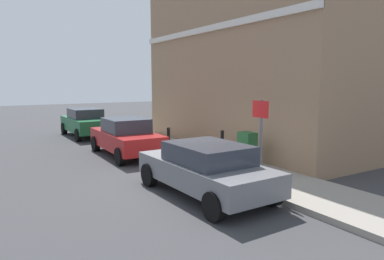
# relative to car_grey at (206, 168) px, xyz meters

# --- Properties ---
(ground) EXTENTS (80.00, 80.00, 0.00)m
(ground) POSITION_rel_car_grey_xyz_m (0.15, 1.29, -0.72)
(ground) COLOR #38383A
(sidewalk) EXTENTS (2.22, 30.00, 0.15)m
(sidewalk) POSITION_rel_car_grey_xyz_m (2.24, 7.29, -0.65)
(sidewalk) COLOR gray
(sidewalk) RESTS_ON ground
(corner_building) EXTENTS (7.36, 10.98, 8.59)m
(corner_building) POSITION_rel_car_grey_xyz_m (6.98, 4.78, 3.58)
(corner_building) COLOR #937256
(corner_building) RESTS_ON ground
(car_grey) EXTENTS (2.00, 4.18, 1.36)m
(car_grey) POSITION_rel_car_grey_xyz_m (0.00, 0.00, 0.00)
(car_grey) COLOR slate
(car_grey) RESTS_ON ground
(car_red) EXTENTS (1.87, 4.13, 1.48)m
(car_red) POSITION_rel_car_grey_xyz_m (0.11, 5.79, 0.03)
(car_red) COLOR maroon
(car_red) RESTS_ON ground
(car_green) EXTENTS (1.82, 4.06, 1.49)m
(car_green) POSITION_rel_car_grey_xyz_m (0.07, 11.62, 0.05)
(car_green) COLOR #195933
(car_green) RESTS_ON ground
(utility_cabinet) EXTENTS (0.46, 0.61, 1.15)m
(utility_cabinet) POSITION_rel_car_grey_xyz_m (2.48, 1.31, -0.04)
(utility_cabinet) COLOR #1E4C28
(utility_cabinet) RESTS_ON sidewalk
(bollard_near_cabinet) EXTENTS (0.14, 0.14, 1.04)m
(bollard_near_cabinet) POSITION_rel_car_grey_xyz_m (2.58, 2.80, -0.02)
(bollard_near_cabinet) COLOR black
(bollard_near_cabinet) RESTS_ON sidewalk
(bollard_far_kerb) EXTENTS (0.14, 0.14, 1.04)m
(bollard_far_kerb) POSITION_rel_car_grey_xyz_m (1.38, 4.64, -0.02)
(bollard_far_kerb) COLOR black
(bollard_far_kerb) RESTS_ON sidewalk
(street_sign) EXTENTS (0.08, 0.60, 2.30)m
(street_sign) POSITION_rel_car_grey_xyz_m (1.39, -0.48, 0.94)
(street_sign) COLOR #59595B
(street_sign) RESTS_ON sidewalk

